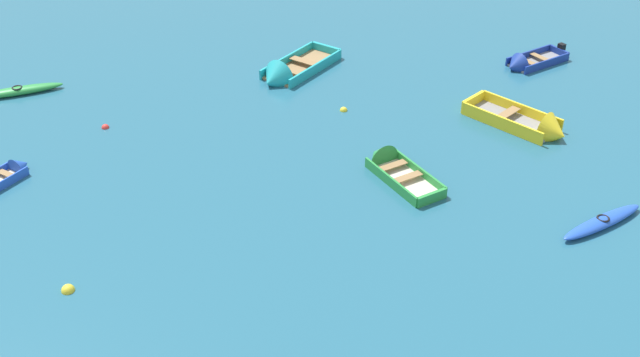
{
  "coord_description": "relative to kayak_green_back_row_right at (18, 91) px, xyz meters",
  "views": [
    {
      "loc": [
        -5.38,
        -0.03,
        14.52
      ],
      "look_at": [
        0.0,
        21.33,
        0.15
      ],
      "focal_mm": 42.93,
      "sensor_mm": 36.0,
      "label": 1
    }
  ],
  "objects": [
    {
      "name": "kayak_green_back_row_right",
      "position": [
        0.0,
        0.0,
        0.0
      ],
      "size": [
        3.7,
        1.04,
        0.35
      ],
      "color": "#288C3D",
      "rests_on": "ground_plane"
    },
    {
      "name": "rowboat_blue_far_back",
      "position": [
        0.17,
        -6.65,
        -0.02
      ],
      "size": [
        2.47,
        2.45,
        0.77
      ],
      "color": "beige",
      "rests_on": "ground_plane"
    },
    {
      "name": "rowboat_deep_blue_midfield_left",
      "position": [
        21.82,
        -2.7,
        0.01
      ],
      "size": [
        3.46,
        2.13,
        1.09
      ],
      "color": "gray",
      "rests_on": "ground_plane"
    },
    {
      "name": "rowboat_turquoise_distant_center",
      "position": [
        11.1,
        -1.25,
        0.03
      ],
      "size": [
        4.41,
        4.1,
        1.51
      ],
      "color": "#99754C",
      "rests_on": "ground_plane"
    },
    {
      "name": "rowboat_yellow_back_row_left",
      "position": [
        19.44,
        -8.16,
        0.07
      ],
      "size": [
        3.38,
        4.29,
        1.38
      ],
      "color": "gray",
      "rests_on": "ground_plane"
    },
    {
      "name": "rowboat_green_foreground_center",
      "position": [
        13.2,
        -9.33,
        0.0
      ],
      "size": [
        2.17,
        3.65,
        1.17
      ],
      "color": "beige",
      "rests_on": "ground_plane"
    },
    {
      "name": "kayak_blue_midfield_right",
      "position": [
        18.67,
        -14.19,
        -0.01
      ],
      "size": [
        3.43,
        1.57,
        0.33
      ],
      "color": "blue",
      "rests_on": "ground_plane"
    },
    {
      "name": "mooring_buoy_trailing",
      "position": [
        12.82,
        -4.7,
        -0.17
      ],
      "size": [
        0.31,
        0.31,
        0.31
      ],
      "primitive_type": "sphere",
      "color": "yellow",
      "rests_on": "ground_plane"
    },
    {
      "name": "mooring_buoy_between_boats_left",
      "position": [
        3.48,
        -3.81,
        -0.17
      ],
      "size": [
        0.3,
        0.3,
        0.3
      ],
      "primitive_type": "sphere",
      "color": "red",
      "rests_on": "ground_plane"
    },
    {
      "name": "mooring_buoy_far_field",
      "position": [
        2.3,
        -13.24,
        -0.17
      ],
      "size": [
        0.39,
        0.39,
        0.39
      ],
      "primitive_type": "sphere",
      "color": "yellow",
      "rests_on": "ground_plane"
    }
  ]
}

